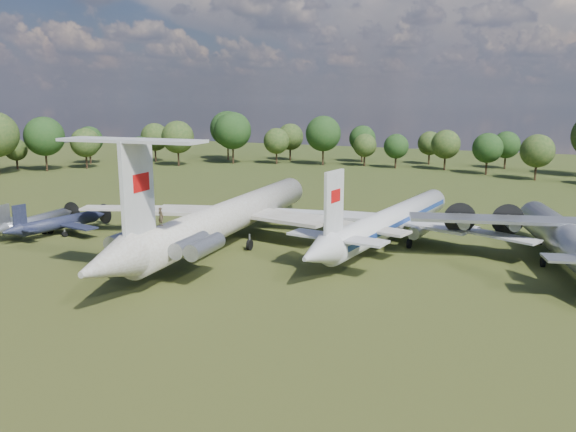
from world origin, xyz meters
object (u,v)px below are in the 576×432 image
at_px(small_prop_west, 59,226).
at_px(person_on_il62, 161,217).
at_px(an12_transport, 565,244).
at_px(il62_airliner, 233,222).
at_px(tu104_jet, 392,225).
at_px(small_prop_northwest, 36,224).

distance_m(small_prop_west, person_on_il62, 27.51).
xyz_separation_m(an12_transport, small_prop_west, (-61.88, -13.58, -1.21)).
bearing_deg(il62_airliner, person_on_il62, -90.00).
relative_size(il62_airliner, small_prop_west, 3.41).
xyz_separation_m(tu104_jet, small_prop_northwest, (-45.90, -15.38, -1.13)).
relative_size(tu104_jet, person_on_il62, 25.20).
bearing_deg(an12_transport, person_on_il62, -163.88).
distance_m(an12_transport, person_on_il62, 43.77).
distance_m(il62_airliner, an12_transport, 38.85).
distance_m(small_prop_northwest, person_on_il62, 30.92).
bearing_deg(tu104_jet, small_prop_northwest, -155.13).
distance_m(tu104_jet, small_prop_northwest, 48.42).
height_order(tu104_jet, small_prop_west, tu104_jet).
height_order(il62_airliner, person_on_il62, person_on_il62).
bearing_deg(small_prop_northwest, an12_transport, 4.82).
relative_size(small_prop_west, small_prop_northwest, 1.02).
xyz_separation_m(il62_airliner, person_on_il62, (1.38, -15.96, 3.79)).
bearing_deg(tu104_jet, il62_airliner, -148.08).
height_order(il62_airliner, small_prop_west, il62_airliner).
relative_size(an12_transport, small_prop_northwest, 2.25).
bearing_deg(il62_airliner, small_prop_west, -170.45).
relative_size(small_prop_northwest, person_on_il62, 8.94).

